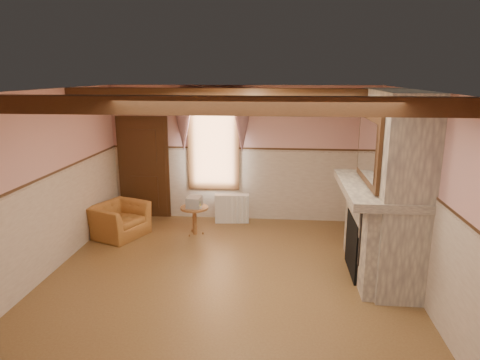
# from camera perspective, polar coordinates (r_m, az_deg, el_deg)

# --- Properties ---
(floor) EXTENTS (5.50, 6.00, 0.01)m
(floor) POSITION_cam_1_polar(r_m,az_deg,el_deg) (6.51, -2.11, -13.70)
(floor) COLOR brown
(floor) RESTS_ON ground
(ceiling) EXTENTS (5.50, 6.00, 0.01)m
(ceiling) POSITION_cam_1_polar(r_m,az_deg,el_deg) (5.76, -2.36, 11.76)
(ceiling) COLOR silver
(ceiling) RESTS_ON wall_back
(wall_back) EXTENTS (5.50, 0.02, 2.80)m
(wall_back) POSITION_cam_1_polar(r_m,az_deg,el_deg) (8.89, 0.31, 3.50)
(wall_back) COLOR #D09590
(wall_back) RESTS_ON floor
(wall_front) EXTENTS (5.50, 0.02, 2.80)m
(wall_front) POSITION_cam_1_polar(r_m,az_deg,el_deg) (3.25, -9.46, -16.25)
(wall_front) COLOR #D09590
(wall_front) RESTS_ON floor
(wall_left) EXTENTS (0.02, 6.00, 2.80)m
(wall_left) POSITION_cam_1_polar(r_m,az_deg,el_deg) (6.90, -25.50, -1.00)
(wall_left) COLOR #D09590
(wall_left) RESTS_ON floor
(wall_right) EXTENTS (0.02, 6.00, 2.80)m
(wall_right) POSITION_cam_1_polar(r_m,az_deg,el_deg) (6.26, 23.62, -2.25)
(wall_right) COLOR #D09590
(wall_right) RESTS_ON floor
(wainscot) EXTENTS (5.50, 6.00, 1.50)m
(wainscot) POSITION_cam_1_polar(r_m,az_deg,el_deg) (6.19, -2.17, -7.55)
(wainscot) COLOR beige
(wainscot) RESTS_ON floor
(chair_rail) EXTENTS (5.50, 6.00, 0.08)m
(chair_rail) POSITION_cam_1_polar(r_m,az_deg,el_deg) (5.96, -2.24, -0.83)
(chair_rail) COLOR black
(chair_rail) RESTS_ON wainscot
(firebox) EXTENTS (0.20, 0.95, 0.90)m
(firebox) POSITION_cam_1_polar(r_m,az_deg,el_deg) (6.92, 15.36, -8.35)
(firebox) COLOR black
(firebox) RESTS_ON floor
(armchair) EXTENTS (1.15, 1.21, 0.62)m
(armchair) POSITION_cam_1_polar(r_m,az_deg,el_deg) (8.49, -15.85, -5.17)
(armchair) COLOR #9E662D
(armchair) RESTS_ON floor
(side_table) EXTENTS (0.54, 0.54, 0.55)m
(side_table) POSITION_cam_1_polar(r_m,az_deg,el_deg) (8.30, -6.07, -5.39)
(side_table) COLOR brown
(side_table) RESTS_ON floor
(book_stack) EXTENTS (0.27, 0.33, 0.20)m
(book_stack) POSITION_cam_1_polar(r_m,az_deg,el_deg) (8.19, -6.13, -2.92)
(book_stack) COLOR #B7AD8C
(book_stack) RESTS_ON side_table
(radiator) EXTENTS (0.71, 0.24, 0.60)m
(radiator) POSITION_cam_1_polar(r_m,az_deg,el_deg) (8.89, -1.07, -3.82)
(radiator) COLOR silver
(radiator) RESTS_ON floor
(bowl) EXTENTS (0.33, 0.33, 0.08)m
(bowl) POSITION_cam_1_polar(r_m,az_deg,el_deg) (6.65, 18.03, -0.30)
(bowl) COLOR brown
(bowl) RESTS_ON mantel
(mantel_clock) EXTENTS (0.14, 0.24, 0.20)m
(mantel_clock) POSITION_cam_1_polar(r_m,az_deg,el_deg) (7.19, 17.09, 1.31)
(mantel_clock) COLOR black
(mantel_clock) RESTS_ON mantel
(oil_lamp) EXTENTS (0.11, 0.11, 0.28)m
(oil_lamp) POSITION_cam_1_polar(r_m,az_deg,el_deg) (7.04, 17.34, 1.37)
(oil_lamp) COLOR #CE843A
(oil_lamp) RESTS_ON mantel
(candle_red) EXTENTS (0.06, 0.06, 0.16)m
(candle_red) POSITION_cam_1_polar(r_m,az_deg,el_deg) (5.98, 19.47, -1.60)
(candle_red) COLOR #A42914
(candle_red) RESTS_ON mantel
(jar_yellow) EXTENTS (0.06, 0.06, 0.12)m
(jar_yellow) POSITION_cam_1_polar(r_m,az_deg,el_deg) (6.41, 18.49, -0.67)
(jar_yellow) COLOR gold
(jar_yellow) RESTS_ON mantel
(fireplace) EXTENTS (0.85, 2.00, 2.80)m
(fireplace) POSITION_cam_1_polar(r_m,az_deg,el_deg) (6.72, 19.45, -0.79)
(fireplace) COLOR gray
(fireplace) RESTS_ON floor
(mantel) EXTENTS (1.05, 2.05, 0.12)m
(mantel) POSITION_cam_1_polar(r_m,az_deg,el_deg) (6.69, 17.93, -1.10)
(mantel) COLOR gray
(mantel) RESTS_ON fireplace
(overmantel_mirror) EXTENTS (0.06, 1.44, 1.04)m
(overmantel_mirror) POSITION_cam_1_polar(r_m,az_deg,el_deg) (6.52, 16.74, 4.11)
(overmantel_mirror) COLOR silver
(overmantel_mirror) RESTS_ON fireplace
(door) EXTENTS (1.10, 0.10, 2.10)m
(door) POSITION_cam_1_polar(r_m,az_deg,el_deg) (9.32, -12.69, 1.46)
(door) COLOR black
(door) RESTS_ON floor
(window) EXTENTS (1.06, 0.08, 2.02)m
(window) POSITION_cam_1_polar(r_m,az_deg,el_deg) (8.89, -3.57, 5.11)
(window) COLOR white
(window) RESTS_ON wall_back
(window_drapes) EXTENTS (1.30, 0.14, 1.40)m
(window_drapes) POSITION_cam_1_polar(r_m,az_deg,el_deg) (8.73, -3.72, 8.91)
(window_drapes) COLOR gray
(window_drapes) RESTS_ON wall_back
(ceiling_beam_front) EXTENTS (5.50, 0.18, 0.20)m
(ceiling_beam_front) POSITION_cam_1_polar(r_m,az_deg,el_deg) (4.58, -4.38, 9.89)
(ceiling_beam_front) COLOR black
(ceiling_beam_front) RESTS_ON ceiling
(ceiling_beam_back) EXTENTS (5.50, 0.18, 0.20)m
(ceiling_beam_back) POSITION_cam_1_polar(r_m,az_deg,el_deg) (6.96, -1.01, 11.34)
(ceiling_beam_back) COLOR black
(ceiling_beam_back) RESTS_ON ceiling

